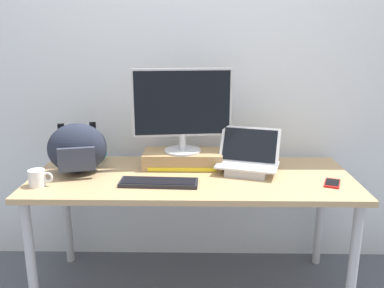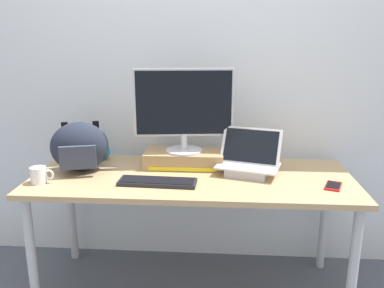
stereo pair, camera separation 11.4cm
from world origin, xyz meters
name	(u,v)px [view 1 (the left image)]	position (x,y,z in m)	size (l,w,h in m)	color
ground_plane	(192,288)	(0.00, 0.00, 0.00)	(20.00, 20.00, 0.00)	#515660
back_wall	(193,62)	(0.00, 0.45, 1.30)	(7.00, 0.10, 2.60)	silver
desk	(192,187)	(0.00, 0.00, 0.64)	(1.76, 0.70, 0.71)	tan
toner_box_yellow	(183,159)	(-0.06, 0.16, 0.76)	(0.46, 0.22, 0.09)	#A88456
desktop_monitor	(182,109)	(-0.06, 0.16, 1.06)	(0.57, 0.21, 0.48)	silver
open_laptop	(248,164)	(0.31, 0.05, 0.76)	(0.38, 0.30, 0.24)	#ADADB2
external_keyboard	(159,182)	(-0.17, -0.14, 0.72)	(0.41, 0.15, 0.02)	black
messenger_backpack	(77,149)	(-0.64, 0.04, 0.85)	(0.36, 0.30, 0.28)	#232838
coffee_mug	(38,178)	(-0.79, -0.17, 0.76)	(0.13, 0.08, 0.09)	silver
cell_phone	(332,183)	(0.73, -0.12, 0.72)	(0.12, 0.15, 0.01)	red
plush_toy	(99,153)	(-0.58, 0.27, 0.76)	(0.10, 0.10, 0.10)	#2393CC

